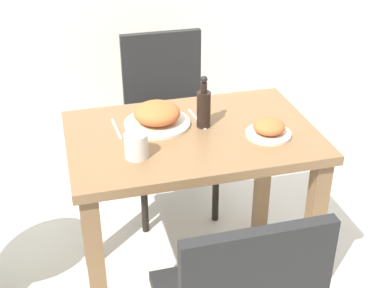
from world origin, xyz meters
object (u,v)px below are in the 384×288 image
Objects in this scene: chair_far at (167,114)px; sauce_bottle at (204,107)px; drink_cup at (136,146)px; food_plate at (157,115)px; side_plate at (269,129)px.

chair_far is 0.71m from sauce_bottle.
chair_far is 0.89m from drink_cup.
sauce_bottle is at bearing -89.59° from chair_far.
sauce_bottle reaches higher than food_plate.
chair_far reaches higher than side_plate.
side_plate is (0.38, -0.19, -0.01)m from food_plate.
chair_far is 3.51× the size of food_plate.
drink_cup is 0.44× the size of sauce_bottle.
food_plate is 0.25m from drink_cup.
sauce_bottle is (0.00, -0.63, 0.33)m from chair_far.
sauce_bottle reaches higher than drink_cup.
side_plate is at bearing -26.66° from food_plate.
drink_cup is (-0.28, -0.79, 0.29)m from chair_far.
drink_cup is at bearing -176.76° from side_plate.
sauce_bottle reaches higher than chair_far.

